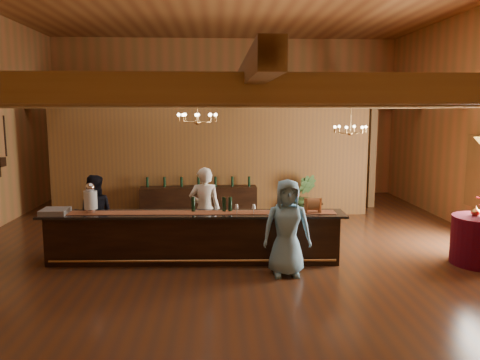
{
  "coord_description": "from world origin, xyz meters",
  "views": [
    {
      "loc": [
        -0.33,
        -9.78,
        3.0
      ],
      "look_at": [
        0.19,
        0.81,
        1.43
      ],
      "focal_mm": 35.0,
      "sensor_mm": 36.0,
      "label": 1
    }
  ],
  "objects_px": {
    "raffle_drum": "(313,204)",
    "chandelier_left": "(197,117)",
    "backbar_shelf": "(199,203)",
    "floor_plant": "(303,196)",
    "chandelier_right": "(350,129)",
    "staff_second": "(94,215)",
    "bartender": "(205,209)",
    "tasting_bar": "(194,237)",
    "beverage_dispenser": "(90,198)",
    "guest": "(287,228)"
  },
  "relations": [
    {
      "from": "raffle_drum",
      "to": "chandelier_left",
      "type": "bearing_deg",
      "value": 159.87
    },
    {
      "from": "raffle_drum",
      "to": "backbar_shelf",
      "type": "relative_size",
      "value": 0.11
    },
    {
      "from": "chandelier_left",
      "to": "floor_plant",
      "type": "xyz_separation_m",
      "value": [
        2.83,
        3.07,
        -2.24
      ]
    },
    {
      "from": "chandelier_left",
      "to": "chandelier_right",
      "type": "height_order",
      "value": "same"
    },
    {
      "from": "chandelier_right",
      "to": "staff_second",
      "type": "bearing_deg",
      "value": -165.45
    },
    {
      "from": "bartender",
      "to": "backbar_shelf",
      "type": "bearing_deg",
      "value": -83.46
    },
    {
      "from": "chandelier_right",
      "to": "raffle_drum",
      "type": "bearing_deg",
      "value": -120.58
    },
    {
      "from": "tasting_bar",
      "to": "beverage_dispenser",
      "type": "relative_size",
      "value": 10.05
    },
    {
      "from": "tasting_bar",
      "to": "bartender",
      "type": "xyz_separation_m",
      "value": [
        0.21,
        0.74,
        0.4
      ]
    },
    {
      "from": "tasting_bar",
      "to": "guest",
      "type": "distance_m",
      "value": 1.97
    },
    {
      "from": "staff_second",
      "to": "raffle_drum",
      "type": "bearing_deg",
      "value": 162.89
    },
    {
      "from": "chandelier_right",
      "to": "floor_plant",
      "type": "distance_m",
      "value": 2.64
    },
    {
      "from": "backbar_shelf",
      "to": "staff_second",
      "type": "bearing_deg",
      "value": -125.66
    },
    {
      "from": "chandelier_left",
      "to": "chandelier_right",
      "type": "relative_size",
      "value": 1.0
    },
    {
      "from": "chandelier_right",
      "to": "backbar_shelf",
      "type": "bearing_deg",
      "value": 156.55
    },
    {
      "from": "beverage_dispenser",
      "to": "guest",
      "type": "xyz_separation_m",
      "value": [
        3.76,
        -0.96,
        -0.4
      ]
    },
    {
      "from": "staff_second",
      "to": "backbar_shelf",
      "type": "bearing_deg",
      "value": -130.34
    },
    {
      "from": "backbar_shelf",
      "to": "guest",
      "type": "relative_size",
      "value": 1.81
    },
    {
      "from": "beverage_dispenser",
      "to": "bartender",
      "type": "bearing_deg",
      "value": 15.5
    },
    {
      "from": "chandelier_left",
      "to": "staff_second",
      "type": "distance_m",
      "value": 2.98
    },
    {
      "from": "bartender",
      "to": "floor_plant",
      "type": "distance_m",
      "value": 4.08
    },
    {
      "from": "backbar_shelf",
      "to": "chandelier_left",
      "type": "relative_size",
      "value": 4.03
    },
    {
      "from": "beverage_dispenser",
      "to": "guest",
      "type": "bearing_deg",
      "value": -14.33
    },
    {
      "from": "backbar_shelf",
      "to": "bartender",
      "type": "bearing_deg",
      "value": -87.69
    },
    {
      "from": "chandelier_left",
      "to": "staff_second",
      "type": "bearing_deg",
      "value": -179.06
    },
    {
      "from": "backbar_shelf",
      "to": "floor_plant",
      "type": "relative_size",
      "value": 2.59
    },
    {
      "from": "raffle_drum",
      "to": "chandelier_left",
      "type": "relative_size",
      "value": 0.43
    },
    {
      "from": "raffle_drum",
      "to": "guest",
      "type": "relative_size",
      "value": 0.19
    },
    {
      "from": "tasting_bar",
      "to": "chandelier_right",
      "type": "xyz_separation_m",
      "value": [
        3.72,
        2.19,
        2.05
      ]
    },
    {
      "from": "staff_second",
      "to": "bartender",
      "type": "bearing_deg",
      "value": 174.67
    },
    {
      "from": "guest",
      "to": "floor_plant",
      "type": "relative_size",
      "value": 1.43
    },
    {
      "from": "raffle_drum",
      "to": "staff_second",
      "type": "xyz_separation_m",
      "value": [
        -4.47,
        0.8,
        -0.34
      ]
    },
    {
      "from": "bartender",
      "to": "staff_second",
      "type": "xyz_separation_m",
      "value": [
        -2.32,
        -0.07,
        -0.07
      ]
    },
    {
      "from": "guest",
      "to": "chandelier_left",
      "type": "bearing_deg",
      "value": 138.08
    },
    {
      "from": "backbar_shelf",
      "to": "staff_second",
      "type": "distance_m",
      "value": 3.79
    },
    {
      "from": "chandelier_right",
      "to": "bartender",
      "type": "bearing_deg",
      "value": -157.6
    },
    {
      "from": "guest",
      "to": "floor_plant",
      "type": "height_order",
      "value": "guest"
    },
    {
      "from": "tasting_bar",
      "to": "backbar_shelf",
      "type": "relative_size",
      "value": 1.87
    },
    {
      "from": "bartender",
      "to": "staff_second",
      "type": "bearing_deg",
      "value": 3.59
    },
    {
      "from": "bartender",
      "to": "raffle_drum",
      "type": "bearing_deg",
      "value": 160.0
    },
    {
      "from": "bartender",
      "to": "staff_second",
      "type": "relative_size",
      "value": 1.08
    },
    {
      "from": "tasting_bar",
      "to": "chandelier_left",
      "type": "relative_size",
      "value": 7.54
    },
    {
      "from": "beverage_dispenser",
      "to": "chandelier_right",
      "type": "height_order",
      "value": "chandelier_right"
    },
    {
      "from": "chandelier_right",
      "to": "guest",
      "type": "bearing_deg",
      "value": -123.18
    },
    {
      "from": "chandelier_left",
      "to": "floor_plant",
      "type": "height_order",
      "value": "chandelier_left"
    },
    {
      "from": "beverage_dispenser",
      "to": "chandelier_left",
      "type": "bearing_deg",
      "value": 15.65
    },
    {
      "from": "chandelier_left",
      "to": "guest",
      "type": "bearing_deg",
      "value": -42.9
    },
    {
      "from": "backbar_shelf",
      "to": "floor_plant",
      "type": "xyz_separation_m",
      "value": [
        2.95,
        -0.04,
        0.17
      ]
    },
    {
      "from": "floor_plant",
      "to": "beverage_dispenser",
      "type": "bearing_deg",
      "value": -143.44
    },
    {
      "from": "raffle_drum",
      "to": "bartender",
      "type": "distance_m",
      "value": 2.33
    }
  ]
}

